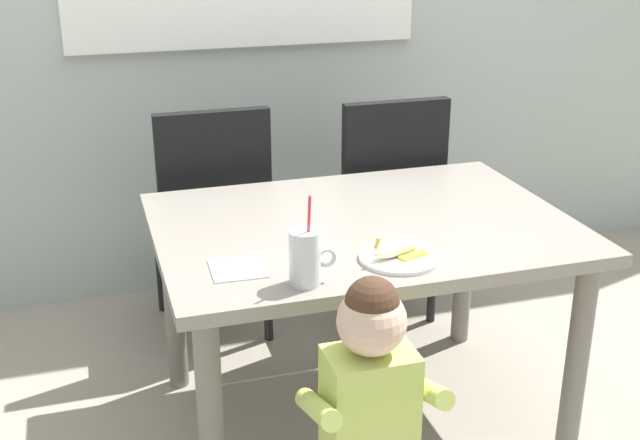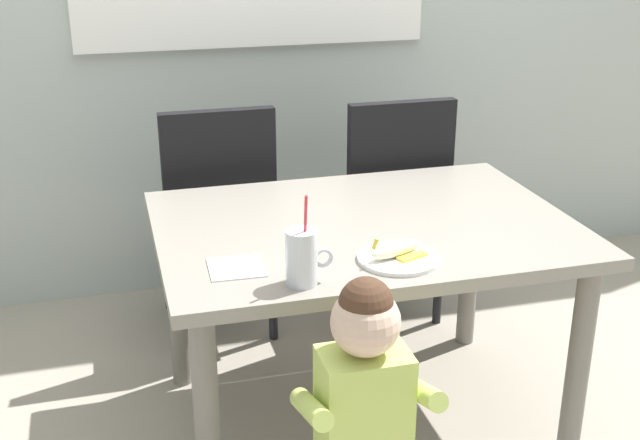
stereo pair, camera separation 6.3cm
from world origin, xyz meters
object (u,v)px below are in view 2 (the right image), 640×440
toddler_standing (364,394)px  paper_napkin (236,268)px  dining_table (364,251)px  dining_chair_right (389,197)px  dining_chair_left (217,209)px  snack_plate (397,258)px  milk_cup (302,260)px  peeled_banana (397,249)px

toddler_standing → paper_napkin: size_ratio=5.59×
dining_table → dining_chair_right: dining_chair_right is taller
toddler_standing → paper_napkin: (-0.24, 0.39, 0.20)m
dining_chair_left → toddler_standing: (0.16, -1.33, -0.02)m
snack_plate → toddler_standing: bearing=-121.5°
dining_chair_right → milk_cup: (-0.62, -1.03, 0.25)m
milk_cup → peeled_banana: 0.30m
milk_cup → toddler_standing: bearing=-70.0°
dining_chair_left → toddler_standing: size_ratio=1.15×
dining_table → dining_chair_left: dining_chair_left is taller
dining_chair_right → snack_plate: size_ratio=4.17×
dining_chair_left → milk_cup: size_ratio=3.81×
snack_plate → paper_napkin: snack_plate is taller
dining_chair_right → snack_plate: 1.03m
milk_cup → dining_chair_right: bearing=59.1°
milk_cup → paper_napkin: size_ratio=1.68×
dining_table → dining_chair_left: size_ratio=1.34×
snack_plate → peeled_banana: size_ratio=1.31×
dining_chair_right → milk_cup: bearing=59.1°
dining_table → dining_chair_right: (0.33, 0.66, -0.08)m
dining_chair_left → dining_chair_right: size_ratio=1.00×
snack_plate → paper_napkin: size_ratio=1.53×
dining_table → snack_plate: (-0.00, -0.30, 0.10)m
snack_plate → peeled_banana: bearing=87.2°
peeled_banana → snack_plate: bearing=-92.8°
dining_chair_right → peeled_banana: (-0.33, -0.96, 0.21)m
dining_table → milk_cup: bearing=-128.3°
dining_chair_right → toddler_standing: dining_chair_right is taller
dining_table → paper_napkin: (-0.44, -0.23, 0.10)m
dining_table → toddler_standing: bearing=-108.1°
toddler_standing → paper_napkin: 0.50m
dining_table → dining_chair_left: 0.80m
dining_chair_right → paper_napkin: dining_chair_right is taller
milk_cup → paper_napkin: 0.22m
dining_chair_left → milk_cup: 1.11m
dining_table → snack_plate: snack_plate is taller
toddler_standing → peeled_banana: size_ratio=4.78×
milk_cup → snack_plate: 0.30m
toddler_standing → dining_chair_right: bearing=67.6°
paper_napkin → dining_chair_right: bearing=49.3°
dining_chair_right → toddler_standing: (-0.53, -1.29, -0.02)m
toddler_standing → dining_chair_left: bearing=96.9°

